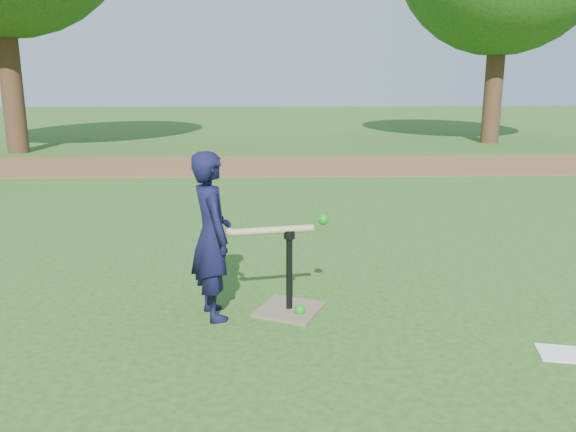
{
  "coord_description": "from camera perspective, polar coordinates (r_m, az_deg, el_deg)",
  "views": [
    {
      "loc": [
        0.2,
        -4.01,
        1.63
      ],
      "look_at": [
        0.33,
        0.16,
        0.65
      ],
      "focal_mm": 35.0,
      "sensor_mm": 36.0,
      "label": 1
    }
  ],
  "objects": [
    {
      "name": "ground",
      "position": [
        4.34,
        -4.38,
        -8.9
      ],
      "size": [
        80.0,
        80.0,
        0.0
      ],
      "primitive_type": "plane",
      "color": "#285116",
      "rests_on": "ground"
    },
    {
      "name": "dirt_strip",
      "position": [
        11.63,
        -2.78,
        5.15
      ],
      "size": [
        24.0,
        3.0,
        0.01
      ],
      "primitive_type": "cube",
      "color": "brown",
      "rests_on": "ground"
    },
    {
      "name": "child",
      "position": [
        3.96,
        -7.76,
        -2.02
      ],
      "size": [
        0.42,
        0.51,
        1.19
      ],
      "primitive_type": "imported",
      "rotation": [
        0.0,
        0.0,
        1.94
      ],
      "color": "black",
      "rests_on": "ground"
    },
    {
      "name": "wiffle_ball_ground",
      "position": [
        4.11,
        1.21,
        -9.54
      ],
      "size": [
        0.08,
        0.08,
        0.08
      ],
      "primitive_type": "sphere",
      "color": "#0D9819",
      "rests_on": "ground"
    },
    {
      "name": "clipboard",
      "position": [
        3.96,
        26.22,
        -12.45
      ],
      "size": [
        0.34,
        0.29,
        0.01
      ],
      "primitive_type": "cube",
      "rotation": [
        0.0,
        0.0,
        -0.22
      ],
      "color": "white",
      "rests_on": "ground"
    },
    {
      "name": "batting_tee",
      "position": [
        4.16,
        0.13,
        -8.21
      ],
      "size": [
        0.57,
        0.57,
        0.61
      ],
      "color": "#74654A",
      "rests_on": "ground"
    },
    {
      "name": "swing_action",
      "position": [
        3.99,
        -0.93,
        -1.25
      ],
      "size": [
        0.74,
        0.21,
        0.13
      ],
      "color": "tan",
      "rests_on": "ground"
    }
  ]
}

